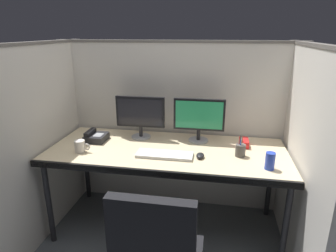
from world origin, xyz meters
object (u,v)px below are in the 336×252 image
Objects in this scene: monitor_right at (199,117)px; pen_cup at (240,150)px; computer_mouse at (200,156)px; desk_phone at (96,137)px; desk at (167,155)px; soda_can at (270,161)px; coffee_mug at (80,146)px; red_stapler at (246,143)px; monitor_left at (140,114)px; keyboard_main at (165,155)px.

monitor_right is 0.46m from pen_cup.
monitor_right is 2.59× the size of pen_cup.
desk_phone is (-0.92, 0.20, 0.02)m from computer_mouse.
soda_can reaches higher than desk.
pen_cup is at bearing 15.29° from computer_mouse.
desk_phone reaches higher than computer_mouse.
desk is at bearing 13.87° from coffee_mug.
monitor_left is at bearing 177.33° from red_stapler.
soda_can is at bearing -40.54° from monitor_right.
monitor_left reaches higher than red_stapler.
keyboard_main is at bearing -122.27° from monitor_right.
soda_can is (1.42, -0.05, 0.01)m from coffee_mug.
monitor_left is 0.68m from computer_mouse.
monitor_left reaches higher than coffee_mug.
soda_can is (0.19, -0.19, 0.01)m from pen_cup.
soda_can is at bearing -12.33° from desk_phone.
desk is at bearing -163.07° from red_stapler.
monitor_left reaches higher than pen_cup.
red_stapler reaches higher than keyboard_main.
monitor_left is at bearing 45.95° from coffee_mug.
keyboard_main is (0.28, -0.36, -0.20)m from monitor_left.
red_stapler is at bearing 16.93° from desk.
coffee_mug is at bearing -176.91° from keyboard_main.
desk_phone reaches higher than desk.
keyboard_main is at bearing -170.11° from pen_cup.
monitor_right is 1.00× the size of keyboard_main.
coffee_mug is (-0.66, -0.16, 0.10)m from desk.
red_stapler is (0.63, 0.19, 0.08)m from desk.
pen_cup is at bearing 135.10° from soda_can.
computer_mouse reaches higher than desk.
pen_cup is at bearing -5.67° from desk_phone.
desk is at bearing 164.26° from soda_can.
monitor_left is at bearing -179.96° from monitor_right.
monitor_left is 0.90m from pen_cup.
coffee_mug is at bearing -176.72° from computer_mouse.
desk is 0.80m from soda_can.
soda_can reaches higher than desk_phone.
computer_mouse is 0.76× the size of coffee_mug.
keyboard_main is 3.41× the size of coffee_mug.
keyboard_main is 0.69m from desk_phone.
desk_phone is 0.26m from coffee_mug.
keyboard_main is 2.26× the size of desk_phone.
pen_cup reaches higher than keyboard_main.
computer_mouse is 0.94m from desk_phone.
desk is 0.45m from monitor_left.
soda_can reaches higher than keyboard_main.
computer_mouse is 0.94m from coffee_mug.
coffee_mug is (-0.67, -0.04, 0.04)m from keyboard_main.
computer_mouse is (0.28, -0.11, 0.07)m from desk.
monitor_right is at bearing 173.82° from red_stapler.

